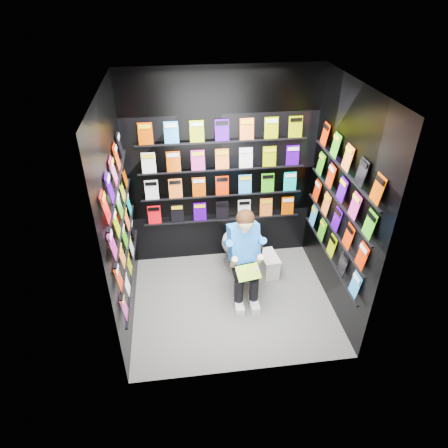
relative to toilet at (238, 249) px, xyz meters
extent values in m
plane|color=#61615F|center=(-0.16, -0.59, -0.37)|extent=(2.40, 2.40, 0.00)
plane|color=white|center=(-0.16, -0.59, 2.23)|extent=(2.40, 2.40, 0.00)
cube|color=black|center=(-0.16, 0.41, 0.93)|extent=(2.40, 0.04, 2.60)
cube|color=black|center=(-0.16, -1.59, 0.93)|extent=(2.40, 0.04, 2.60)
cube|color=black|center=(-1.36, -0.59, 0.93)|extent=(0.04, 2.00, 2.60)
cube|color=black|center=(1.04, -0.59, 0.93)|extent=(0.04, 2.00, 2.60)
imported|color=white|center=(0.00, 0.00, 0.00)|extent=(0.54, 0.81, 0.73)
cube|color=silver|center=(0.41, -0.09, -0.24)|extent=(0.24, 0.37, 0.26)
cube|color=silver|center=(0.41, -0.09, -0.09)|extent=(0.26, 0.39, 0.03)
cube|color=green|center=(0.00, -0.73, 0.21)|extent=(0.30, 0.21, 0.12)
camera|label=1|loc=(-0.73, -4.16, 3.14)|focal=32.00mm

